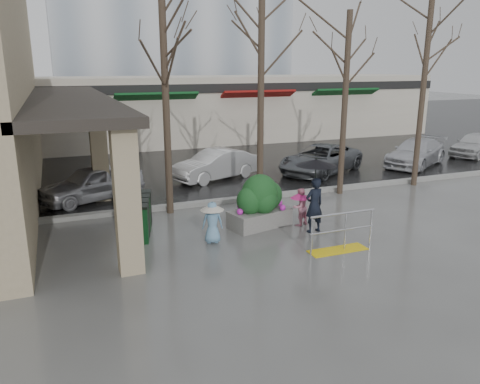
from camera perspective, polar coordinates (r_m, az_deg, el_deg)
ground at (r=12.90m, az=4.02°, el=-6.04°), size 120.00×120.00×0.00m
street_asphalt at (r=33.56m, az=-12.46°, el=6.86°), size 120.00×36.00×0.01m
curb at (r=16.38m, az=-2.00°, el=-1.08°), size 120.00×0.30×0.15m
canopy_slab at (r=18.86m, az=-20.59°, el=11.10°), size 2.80×18.00×0.25m
pillar_front at (r=10.81m, az=-13.61°, el=-0.87°), size 0.55×0.55×3.50m
pillar_back at (r=17.12m, az=-16.80°, el=4.75°), size 0.55×0.55×3.50m
storefront_row at (r=29.80m, az=-7.52°, el=9.96°), size 34.00×6.74×4.00m
handrail at (r=12.43m, az=12.15°, el=-5.33°), size 1.90×0.50×1.03m
tree_west at (r=14.79m, az=-9.28°, el=16.64°), size 3.20×3.20×6.80m
tree_midwest at (r=15.81m, az=2.62°, el=17.25°), size 3.20×3.20×7.00m
tree_mideast at (r=17.41m, az=12.95°, el=15.47°), size 3.20×3.20×6.50m
tree_east at (r=19.60m, az=21.89°, el=16.26°), size 3.20×3.20×7.20m
woman at (r=13.38m, az=9.13°, el=0.45°), size 1.16×1.16×2.19m
child_pink at (r=14.07m, az=7.31°, el=-1.55°), size 0.67×0.59×1.14m
child_blue at (r=12.60m, az=-3.39°, el=-3.26°), size 0.64×0.64×1.15m
planter at (r=13.86m, az=2.43°, el=-1.18°), size 1.98×1.31×1.59m
news_boxes at (r=13.61m, az=-11.79°, el=-2.82°), size 0.88×1.94×1.06m
car_a at (r=17.37m, az=-17.61°, el=1.04°), size 3.98×2.86×1.26m
car_b at (r=19.68m, az=-3.01°, el=3.34°), size 4.05×2.56×1.26m
car_c at (r=21.18m, az=9.82°, el=3.99°), size 4.98×3.99×1.26m
car_d at (r=23.95m, az=20.67°, el=4.52°), size 4.66×3.62×1.26m
car_e at (r=27.71m, az=26.69°, el=5.21°), size 3.99×2.78×1.26m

